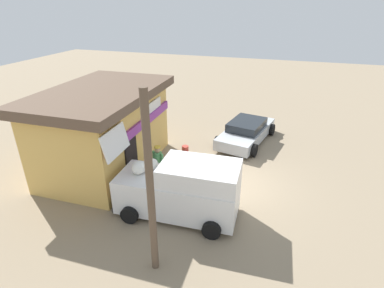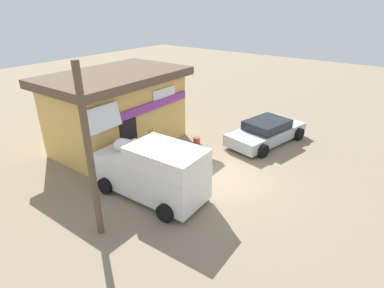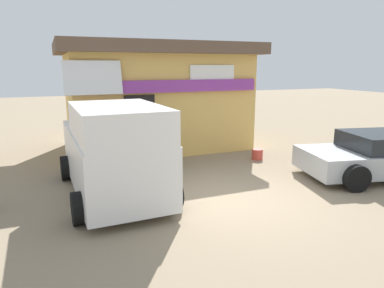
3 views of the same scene
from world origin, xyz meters
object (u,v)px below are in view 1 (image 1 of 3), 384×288
unloaded_banana_pile (95,194)px  vendor_standing (158,163)px  paint_bucket (185,149)px  customer_bending (149,183)px  delivery_van (181,189)px  parked_sedan (246,131)px  storefront_bar (105,129)px

unloaded_banana_pile → vendor_standing: bearing=-48.6°
vendor_standing → paint_bucket: vendor_standing is taller
customer_bending → unloaded_banana_pile: (-0.41, 2.09, -0.65)m
delivery_van → paint_bucket: bearing=17.2°
delivery_van → parked_sedan: 6.96m
vendor_standing → unloaded_banana_pile: vendor_standing is taller
vendor_standing → customer_bending: 1.30m
customer_bending → unloaded_banana_pile: 2.23m
parked_sedan → customer_bending: bearing=158.3°
parked_sedan → unloaded_banana_pile: parked_sedan is taller
storefront_bar → delivery_van: 4.91m
storefront_bar → parked_sedan: bearing=-50.3°
storefront_bar → unloaded_banana_pile: storefront_bar is taller
customer_bending → unloaded_banana_pile: size_ratio=1.47×
customer_bending → storefront_bar: bearing=56.3°
delivery_van → unloaded_banana_pile: delivery_van is taller
paint_bucket → unloaded_banana_pile: bearing=156.7°
paint_bucket → vendor_standing: bearing=177.9°
delivery_van → paint_bucket: size_ratio=13.21×
customer_bending → parked_sedan: bearing=-21.7°
delivery_van → customer_bending: 1.41m
vendor_standing → parked_sedan: bearing=-27.9°
storefront_bar → vendor_standing: (-0.67, -2.76, -0.86)m
storefront_bar → customer_bending: (-1.95, -2.93, -0.99)m
delivery_van → parked_sedan: bearing=-10.3°
vendor_standing → paint_bucket: bearing=-2.1°
storefront_bar → customer_bending: 3.66m
parked_sedan → unloaded_banana_pile: (-6.96, 4.71, -0.36)m
storefront_bar → vendor_standing: 2.97m
parked_sedan → vendor_standing: 5.97m
storefront_bar → paint_bucket: storefront_bar is taller
vendor_standing → delivery_van: bearing=-135.6°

